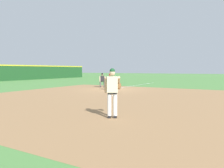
{
  "coord_description": "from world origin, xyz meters",
  "views": [
    {
      "loc": [
        -17.22,
        -9.83,
        1.81
      ],
      "look_at": [
        -7.14,
        -4.1,
        1.04
      ],
      "focal_mm": 35.0,
      "sensor_mm": 36.0,
      "label": 1
    }
  ],
  "objects": [
    {
      "name": "ground_plane",
      "position": [
        0.0,
        0.0,
        0.0
      ],
      "size": [
        160.0,
        160.0,
        0.0
      ],
      "primitive_type": "plane",
      "color": "#518942"
    },
    {
      "name": "first_base_bag",
      "position": [
        0.0,
        0.0,
        0.04
      ],
      "size": [
        0.38,
        0.38,
        0.09
      ],
      "primitive_type": "cube",
      "color": "white",
      "rests_on": "ground"
    },
    {
      "name": "umpire",
      "position": [
        1.62,
        2.03,
        0.79
      ],
      "size": [
        0.64,
        0.68,
        1.46
      ],
      "color": "black",
      "rests_on": "ground"
    },
    {
      "name": "pitcher",
      "position": [
        -10.16,
        -5.85,
        1.06
      ],
      "size": [
        0.84,
        0.58,
        1.86
      ],
      "color": "black",
      "rests_on": "ground"
    },
    {
      "name": "baseball",
      "position": [
        -4.45,
        -2.57,
        0.04
      ],
      "size": [
        0.07,
        0.07,
        0.07
      ],
      "primitive_type": "sphere",
      "color": "white",
      "rests_on": "ground"
    },
    {
      "name": "foul_line_stripe",
      "position": [
        5.94,
        0.0,
        0.01
      ],
      "size": [
        11.88,
        0.1,
        0.0
      ],
      "primitive_type": "cube",
      "color": "white",
      "rests_on": "ground"
    },
    {
      "name": "baserunner",
      "position": [
        -0.85,
        -0.31,
        0.79
      ],
      "size": [
        0.57,
        0.67,
        1.46
      ],
      "color": "black",
      "rests_on": "ground"
    },
    {
      "name": "first_baseman",
      "position": [
        0.3,
        0.05,
        0.73
      ],
      "size": [
        0.82,
        1.02,
        1.34
      ],
      "color": "black",
      "rests_on": "ground"
    },
    {
      "name": "infield_dirt_patch",
      "position": [
        -5.1,
        -2.93,
        0.0
      ],
      "size": [
        18.0,
        18.0,
        0.01
      ],
      "primitive_type": "cube",
      "color": "#9E754C",
      "rests_on": "ground"
    }
  ]
}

